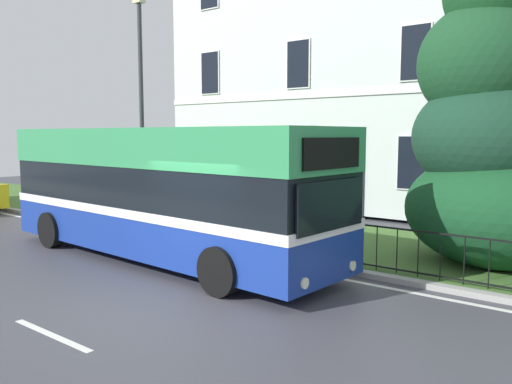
{
  "coord_description": "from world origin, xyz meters",
  "views": [
    {
      "loc": [
        7.12,
        -5.83,
        3.03
      ],
      "look_at": [
        -1.78,
        5.49,
        1.43
      ],
      "focal_mm": 36.3,
      "sensor_mm": 36.0,
      "label": 1
    }
  ],
  "objects_px": {
    "single_decker_bus": "(161,191)",
    "evergreen_tree": "(494,135)",
    "georgian_townhouse": "(405,39)",
    "street_lamp_post": "(141,95)"
  },
  "relations": [
    {
      "from": "georgian_townhouse",
      "to": "street_lamp_post",
      "type": "distance_m",
      "value": 11.79
    },
    {
      "from": "evergreen_tree",
      "to": "single_decker_bus",
      "type": "relative_size",
      "value": 0.76
    },
    {
      "from": "evergreen_tree",
      "to": "street_lamp_post",
      "type": "relative_size",
      "value": 1.03
    },
    {
      "from": "evergreen_tree",
      "to": "street_lamp_post",
      "type": "bearing_deg",
      "value": -169.85
    },
    {
      "from": "evergreen_tree",
      "to": "street_lamp_post",
      "type": "distance_m",
      "value": 10.28
    },
    {
      "from": "georgian_townhouse",
      "to": "evergreen_tree",
      "type": "relative_size",
      "value": 2.47
    },
    {
      "from": "single_decker_bus",
      "to": "evergreen_tree",
      "type": "bearing_deg",
      "value": 35.73
    },
    {
      "from": "street_lamp_post",
      "to": "georgian_townhouse",
      "type": "bearing_deg",
      "value": 68.29
    },
    {
      "from": "georgian_townhouse",
      "to": "street_lamp_post",
      "type": "xyz_separation_m",
      "value": [
        -4.24,
        -10.65,
        -2.75
      ]
    },
    {
      "from": "evergreen_tree",
      "to": "street_lamp_post",
      "type": "height_order",
      "value": "evergreen_tree"
    }
  ]
}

